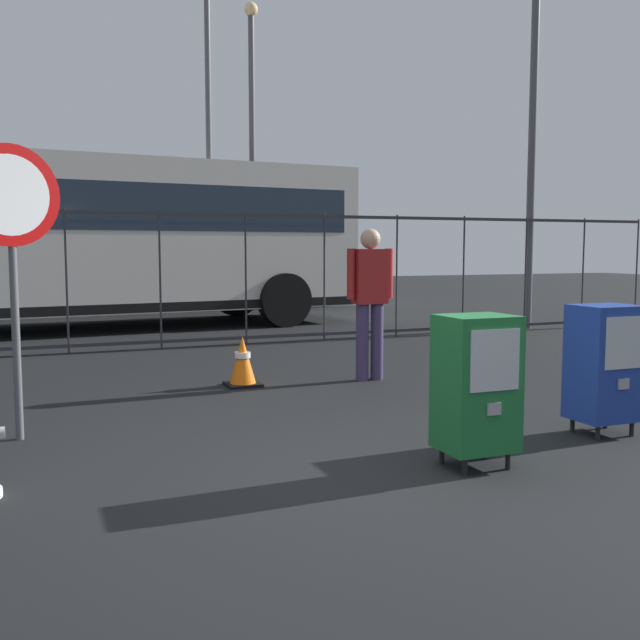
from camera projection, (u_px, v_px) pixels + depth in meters
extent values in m
plane|color=black|center=(347.00, 482.00, 4.62)|extent=(60.00, 60.00, 0.00)
cylinder|color=black|center=(465.00, 466.00, 4.74)|extent=(0.04, 0.04, 0.12)
cylinder|color=black|center=(508.00, 461.00, 4.87)|extent=(0.04, 0.04, 0.12)
cylinder|color=black|center=(442.00, 455.00, 5.00)|extent=(0.04, 0.04, 0.12)
cylinder|color=black|center=(483.00, 450.00, 5.13)|extent=(0.04, 0.04, 0.12)
cube|color=#19602D|center=(476.00, 383.00, 4.89)|extent=(0.48, 0.40, 0.90)
cube|color=#B2B7BF|center=(495.00, 360.00, 4.68)|extent=(0.36, 0.01, 0.40)
cube|color=gray|center=(494.00, 409.00, 4.71)|extent=(0.10, 0.02, 0.08)
cylinder|color=black|center=(598.00, 433.00, 5.61)|extent=(0.04, 0.04, 0.12)
cylinder|color=black|center=(632.00, 429.00, 5.73)|extent=(0.04, 0.04, 0.12)
cylinder|color=black|center=(572.00, 424.00, 5.86)|extent=(0.04, 0.04, 0.12)
cylinder|color=black|center=(605.00, 421.00, 5.99)|extent=(0.04, 0.04, 0.12)
cube|color=navy|center=(604.00, 362.00, 5.75)|extent=(0.48, 0.40, 0.90)
cube|color=#B2B7BF|center=(625.00, 343.00, 5.54)|extent=(0.36, 0.01, 0.40)
cube|color=gray|center=(624.00, 384.00, 5.57)|extent=(0.10, 0.02, 0.08)
cylinder|color=#4C4F54|center=(14.00, 296.00, 5.53)|extent=(0.06, 0.06, 2.20)
cylinder|color=red|center=(10.00, 195.00, 5.44)|extent=(0.71, 0.31, 0.76)
cylinder|color=white|center=(10.00, 195.00, 5.43)|extent=(0.56, 0.23, 0.60)
cylinder|color=#382D51|center=(362.00, 342.00, 8.11)|extent=(0.14, 0.14, 0.85)
cylinder|color=#382D51|center=(377.00, 341.00, 8.18)|extent=(0.14, 0.14, 0.85)
cube|color=maroon|center=(370.00, 276.00, 8.08)|extent=(0.36, 0.20, 0.60)
sphere|color=tan|center=(370.00, 239.00, 8.04)|extent=(0.22, 0.22, 0.22)
cylinder|color=maroon|center=(351.00, 274.00, 7.99)|extent=(0.09, 0.09, 0.55)
cylinder|color=maroon|center=(389.00, 273.00, 8.16)|extent=(0.09, 0.09, 0.55)
cube|color=black|center=(243.00, 384.00, 7.84)|extent=(0.36, 0.36, 0.03)
cone|color=orange|center=(243.00, 360.00, 7.81)|extent=(0.28, 0.28, 0.50)
cylinder|color=white|center=(243.00, 355.00, 7.81)|extent=(0.17, 0.17, 0.06)
cube|color=#2D2D33|center=(159.00, 214.00, 10.56)|extent=(18.00, 0.04, 0.05)
cube|color=#2D2D33|center=(161.00, 342.00, 10.74)|extent=(18.00, 0.04, 0.05)
cylinder|color=#2D2D33|center=(67.00, 281.00, 10.17)|extent=(0.03, 0.03, 2.00)
cylinder|color=#2D2D33|center=(160.00, 280.00, 10.65)|extent=(0.03, 0.03, 2.00)
cylinder|color=#2D2D33|center=(246.00, 279.00, 11.13)|extent=(0.03, 0.03, 2.00)
cylinder|color=#2D2D33|center=(324.00, 277.00, 11.61)|extent=(0.03, 0.03, 2.00)
cylinder|color=#2D2D33|center=(397.00, 276.00, 12.09)|extent=(0.03, 0.03, 2.00)
cylinder|color=#2D2D33|center=(463.00, 275.00, 12.57)|extent=(0.03, 0.03, 2.00)
cylinder|color=#2D2D33|center=(525.00, 274.00, 13.05)|extent=(0.03, 0.03, 2.00)
cylinder|color=#2D2D33|center=(583.00, 273.00, 13.53)|extent=(0.03, 0.03, 2.00)
cylinder|color=#2D2D33|center=(637.00, 272.00, 14.01)|extent=(0.03, 0.03, 2.00)
cube|color=beige|center=(65.00, 236.00, 12.93)|extent=(10.69, 3.51, 2.65)
cube|color=#1E2838|center=(64.00, 208.00, 12.89)|extent=(10.07, 3.46, 0.80)
cube|color=black|center=(67.00, 305.00, 13.05)|extent=(10.48, 3.50, 0.16)
cylinder|color=black|center=(285.00, 300.00, 13.64)|extent=(1.02, 0.38, 1.00)
cylinder|color=black|center=(236.00, 293.00, 15.84)|extent=(1.02, 0.38, 1.00)
cube|color=beige|center=(137.00, 239.00, 17.59)|extent=(10.53, 2.63, 2.65)
cube|color=#1E2838|center=(137.00, 219.00, 17.55)|extent=(9.90, 2.65, 0.80)
cube|color=black|center=(138.00, 290.00, 17.71)|extent=(10.32, 2.64, 0.16)
cylinder|color=black|center=(299.00, 287.00, 17.97)|extent=(1.00, 0.29, 1.00)
cylinder|color=black|center=(267.00, 283.00, 20.27)|extent=(1.00, 0.29, 1.00)
cylinder|color=#4C4F54|center=(533.00, 98.00, 13.05)|extent=(0.14, 0.14, 8.21)
cylinder|color=#4C4F54|center=(209.00, 145.00, 17.86)|extent=(0.14, 0.14, 7.87)
cylinder|color=#4C4F54|center=(252.00, 165.00, 17.17)|extent=(0.14, 0.14, 6.80)
sphere|color=#FFD18C|center=(251.00, 9.00, 16.83)|extent=(0.32, 0.32, 0.32)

